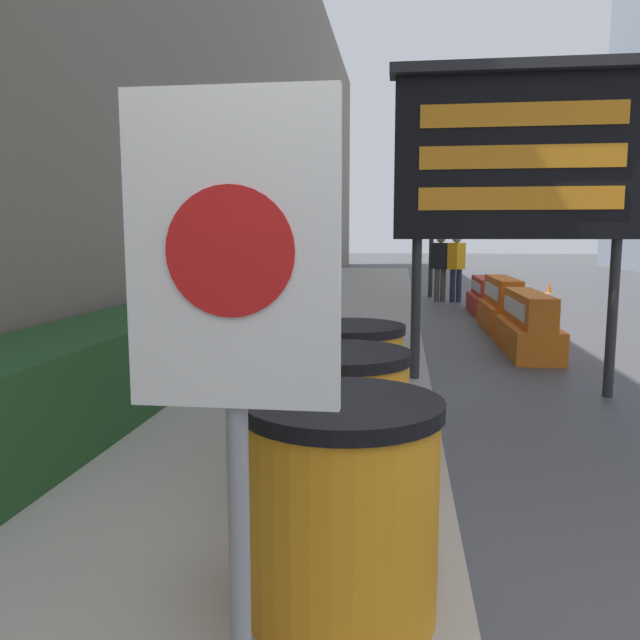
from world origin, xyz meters
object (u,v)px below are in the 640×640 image
at_px(traffic_light_near_curb, 433,179).
at_px(warning_sign, 233,309).
at_px(barrel_drum_back, 350,384).
at_px(message_board, 519,156).
at_px(traffic_cone_near, 549,298).
at_px(pedestrian_passerby, 456,262).
at_px(jersey_barrier_red_striped, 484,297).
at_px(pedestrian_worker, 440,262).
at_px(jersey_barrier_orange_near, 528,327).
at_px(jersey_barrier_orange_far, 502,307).
at_px(barrel_drum_middle, 340,427).
at_px(barrel_drum_foreground, 342,507).

bearing_deg(traffic_light_near_curb, warning_sign, -94.55).
distance_m(barrel_drum_back, message_board, 3.19).
bearing_deg(traffic_cone_near, pedestrian_passerby, 131.97).
bearing_deg(jersey_barrier_red_striped, pedestrian_worker, 108.22).
height_order(pedestrian_worker, pedestrian_passerby, pedestrian_passerby).
distance_m(jersey_barrier_orange_near, pedestrian_passerby, 6.95).
bearing_deg(jersey_barrier_orange_far, barrel_drum_back, -107.26).
bearing_deg(barrel_drum_back, jersey_barrier_red_striped, 77.12).
relative_size(jersey_barrier_orange_near, pedestrian_worker, 1.13).
xyz_separation_m(barrel_drum_back, pedestrian_passerby, (1.69, 11.39, 0.43)).
relative_size(barrel_drum_back, jersey_barrier_red_striped, 0.45).
height_order(warning_sign, traffic_light_near_curb, traffic_light_near_curb).
height_order(barrel_drum_middle, pedestrian_passerby, pedestrian_passerby).
distance_m(message_board, pedestrian_passerby, 9.33).
distance_m(traffic_light_near_curb, pedestrian_worker, 2.37).
bearing_deg(jersey_barrier_orange_far, jersey_barrier_red_striped, 90.00).
relative_size(jersey_barrier_red_striped, pedestrian_passerby, 1.14).
height_order(barrel_drum_middle, jersey_barrier_orange_near, barrel_drum_middle).
xyz_separation_m(barrel_drum_foreground, jersey_barrier_orange_far, (1.96, 8.77, -0.17)).
bearing_deg(barrel_drum_back, barrel_drum_middle, -88.35).
height_order(message_board, pedestrian_passerby, message_board).
bearing_deg(barrel_drum_middle, pedestrian_worker, 84.15).
distance_m(jersey_barrier_orange_near, pedestrian_worker, 7.13).
bearing_deg(pedestrian_worker, traffic_light_near_curb, -54.64).
bearing_deg(barrel_drum_middle, jersey_barrier_red_striped, 78.52).
bearing_deg(message_board, jersey_barrier_red_striped, 84.95).
bearing_deg(pedestrian_passerby, jersey_barrier_orange_near, -143.93).
distance_m(barrel_drum_foreground, barrel_drum_back, 2.03).
distance_m(message_board, jersey_barrier_red_striped, 7.32).
relative_size(barrel_drum_foreground, jersey_barrier_red_striped, 0.45).
height_order(traffic_light_near_curb, pedestrian_worker, traffic_light_near_curb).
distance_m(barrel_drum_back, traffic_cone_near, 10.03).
relative_size(traffic_cone_near, traffic_light_near_curb, 0.15).
relative_size(barrel_drum_middle, jersey_barrier_orange_far, 0.44).
relative_size(jersey_barrier_orange_near, pedestrian_passerby, 1.13).
xyz_separation_m(jersey_barrier_orange_far, traffic_cone_near, (1.38, 2.66, -0.08)).
relative_size(barrel_drum_foreground, message_board, 0.26).
bearing_deg(message_board, barrel_drum_back, -124.35).
xyz_separation_m(jersey_barrier_orange_near, traffic_light_near_curb, (-0.96, 8.13, 2.73)).
relative_size(barrel_drum_middle, traffic_light_near_curb, 0.20).
bearing_deg(warning_sign, pedestrian_passerby, 82.82).
relative_size(jersey_barrier_orange_near, jersey_barrier_red_striped, 0.99).
bearing_deg(jersey_barrier_orange_near, barrel_drum_middle, -110.64).
bearing_deg(jersey_barrier_orange_near, message_board, -104.99).
bearing_deg(jersey_barrier_red_striped, jersey_barrier_orange_far, -90.00).
bearing_deg(traffic_cone_near, barrel_drum_foreground, -106.27).
xyz_separation_m(pedestrian_worker, pedestrian_passerby, (0.38, -0.14, 0.00)).
relative_size(barrel_drum_foreground, pedestrian_worker, 0.51).
xyz_separation_m(barrel_drum_back, traffic_cone_near, (3.47, 9.40, -0.25)).
relative_size(barrel_drum_foreground, traffic_cone_near, 1.31).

